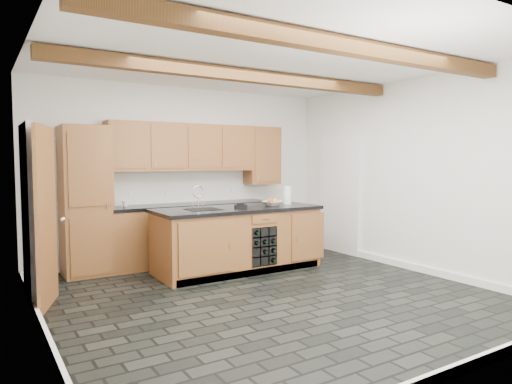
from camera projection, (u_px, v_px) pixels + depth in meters
ground at (269, 295)px, 5.50m from camera, size 5.00×5.00×0.00m
room_shell at (241, 168)px, 5.80m from camera, size 5.01×5.00×5.00m
back_cabinetry at (171, 201)px, 7.13m from camera, size 3.65×0.62×2.20m
island at (239, 239)px, 6.71m from camera, size 2.48×0.96×0.93m
faucet at (203, 207)px, 6.43m from camera, size 0.45×0.40×0.34m
kitchen_scale at (241, 206)px, 6.66m from camera, size 0.20×0.15×0.05m
fruit_bowl at (272, 203)px, 6.91m from camera, size 0.32×0.32×0.07m
fruit_cluster at (272, 201)px, 6.91m from camera, size 0.16×0.17×0.07m
paper_towel at (287, 195)px, 7.18m from camera, size 0.13×0.13×0.28m
mug at (125, 203)px, 6.79m from camera, size 0.11×0.11×0.09m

